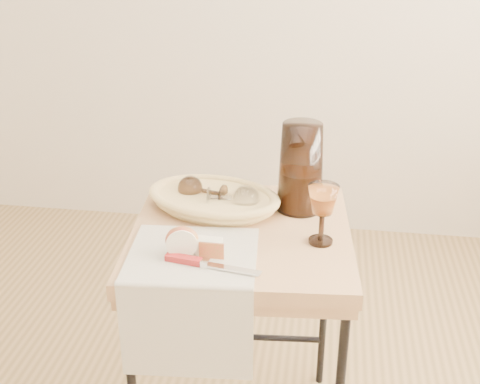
% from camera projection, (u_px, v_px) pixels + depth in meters
% --- Properties ---
extents(side_table, '(0.63, 0.63, 0.74)m').
position_uv_depth(side_table, '(241.00, 341.00, 1.81)').
color(side_table, olive).
rests_on(side_table, floor).
extents(tea_towel, '(0.34, 0.31, 0.01)m').
position_uv_depth(tea_towel, '(193.00, 255.00, 1.53)').
color(tea_towel, white).
rests_on(tea_towel, side_table).
extents(bread_basket, '(0.38, 0.30, 0.05)m').
position_uv_depth(bread_basket, '(214.00, 201.00, 1.76)').
color(bread_basket, tan).
rests_on(bread_basket, side_table).
extents(goblet_lying_a, '(0.13, 0.10, 0.07)m').
position_uv_depth(goblet_lying_a, '(204.00, 191.00, 1.77)').
color(goblet_lying_a, brown).
rests_on(goblet_lying_a, bread_basket).
extents(goblet_lying_b, '(0.12, 0.08, 0.07)m').
position_uv_depth(goblet_lying_b, '(230.00, 198.00, 1.72)').
color(goblet_lying_b, white).
rests_on(goblet_lying_b, bread_basket).
extents(pitcher, '(0.24, 0.29, 0.29)m').
position_uv_depth(pitcher, '(301.00, 167.00, 1.72)').
color(pitcher, black).
rests_on(pitcher, side_table).
extents(wine_goblet, '(0.09, 0.09, 0.16)m').
position_uv_depth(wine_goblet, '(322.00, 214.00, 1.56)').
color(wine_goblet, white).
rests_on(wine_goblet, side_table).
extents(apple_half, '(0.09, 0.06, 0.08)m').
position_uv_depth(apple_half, '(182.00, 240.00, 1.51)').
color(apple_half, red).
rests_on(apple_half, tea_towel).
extents(apple_wedge, '(0.06, 0.04, 0.04)m').
position_uv_depth(apple_wedge, '(209.00, 247.00, 1.52)').
color(apple_wedge, white).
rests_on(apple_wedge, tea_towel).
extents(table_knife, '(0.24, 0.06, 0.02)m').
position_uv_depth(table_knife, '(209.00, 263.00, 1.47)').
color(table_knife, silver).
rests_on(table_knife, tea_towel).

